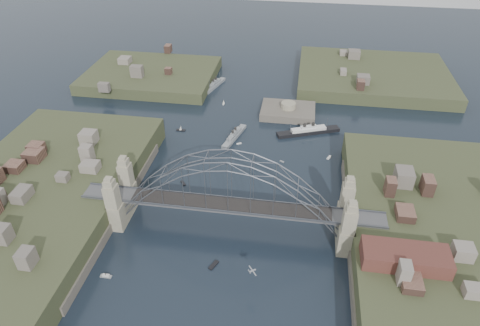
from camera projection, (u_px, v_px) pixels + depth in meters
name	position (u px, v px, depth m)	size (l,w,h in m)	color
ground	(230.00, 227.00, 122.09)	(500.00, 500.00, 0.00)	black
bridge	(230.00, 194.00, 115.04)	(84.00, 13.80, 24.60)	#4E4E50
shore_west	(42.00, 202.00, 128.18)	(50.50, 90.00, 12.00)	#373E22
shore_east	(442.00, 245.00, 113.76)	(50.50, 90.00, 12.00)	#373E22
headland_nw	(152.00, 79.00, 205.70)	(60.00, 45.00, 9.00)	#373E22
headland_ne	(372.00, 79.00, 204.51)	(70.00, 55.00, 9.50)	#373E22
fort_island	(288.00, 115.00, 177.50)	(22.00, 16.00, 9.40)	#565045
wharf_shed	(405.00, 257.00, 99.49)	(20.00, 8.00, 4.00)	#592D26
naval_cruiser_near	(234.00, 136.00, 161.60)	(6.89, 18.01, 5.40)	gray
naval_cruiser_far	(215.00, 85.00, 199.02)	(7.16, 17.16, 5.81)	gray
ocean_liner	(308.00, 131.00, 164.32)	(24.23, 12.31, 6.07)	black
aeroplane	(252.00, 271.00, 99.81)	(2.23, 2.93, 0.50)	#A1A4A9
small_boat_a	(183.00, 183.00, 138.78)	(2.26, 2.57, 0.45)	white
small_boat_b	(282.00, 162.00, 148.84)	(1.59, 1.22, 0.45)	white
small_boat_c	(214.00, 265.00, 110.31)	(2.34, 3.48, 0.45)	white
small_boat_d	(329.00, 158.00, 150.95)	(1.73, 2.57, 0.45)	white
small_boat_e	(181.00, 129.00, 166.21)	(3.59, 1.19, 2.38)	white
small_boat_f	(239.00, 144.00, 158.47)	(1.87, 1.45, 0.45)	white
small_boat_h	(224.00, 102.00, 184.47)	(1.05, 2.08, 2.38)	white
small_boat_i	(352.00, 215.00, 125.89)	(2.18, 1.51, 1.43)	white
small_boat_j	(106.00, 276.00, 107.21)	(2.93, 1.01, 1.43)	white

